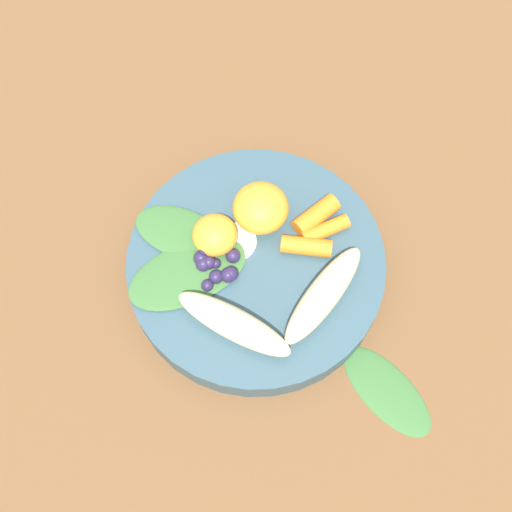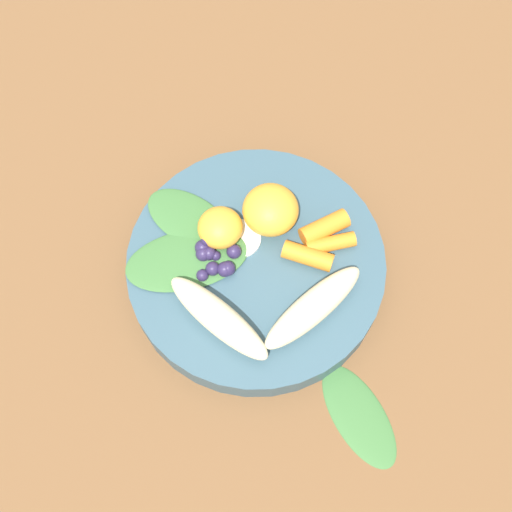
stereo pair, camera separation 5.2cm
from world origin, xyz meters
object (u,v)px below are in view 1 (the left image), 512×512
object	(u,v)px
banana_peeled_left	(323,295)
kale_leaf_stray	(387,390)
bowl	(256,267)
orange_segment_near	(217,231)
banana_peeled_right	(234,324)

from	to	relation	value
banana_peeled_left	kale_leaf_stray	world-z (taller)	banana_peeled_left
banana_peeled_left	kale_leaf_stray	xyz separation A→B (m)	(0.09, -0.04, -0.04)
bowl	banana_peeled_left	world-z (taller)	banana_peeled_left
orange_segment_near	banana_peeled_left	bearing A→B (deg)	-6.51
banana_peeled_left	orange_segment_near	world-z (taller)	orange_segment_near
bowl	banana_peeled_right	size ratio (longest dim) A/B	2.17
banana_peeled_right	kale_leaf_stray	distance (m)	0.15
banana_peeled_left	orange_segment_near	distance (m)	0.12
banana_peeled_right	kale_leaf_stray	world-z (taller)	banana_peeled_right
banana_peeled_right	kale_leaf_stray	size ratio (longest dim) A/B	1.10
banana_peeled_left	kale_leaf_stray	distance (m)	0.11
bowl	orange_segment_near	xyz separation A→B (m)	(-0.04, 0.00, 0.03)
banana_peeled_left	banana_peeled_right	world-z (taller)	same
banana_peeled_right	orange_segment_near	size ratio (longest dim) A/B	2.66
bowl	orange_segment_near	world-z (taller)	orange_segment_near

